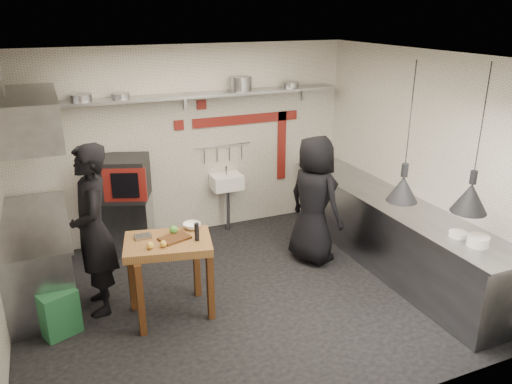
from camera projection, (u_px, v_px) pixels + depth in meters
name	position (u px, v px, depth m)	size (l,w,h in m)	color
floor	(239.00, 297.00, 5.99)	(5.00, 5.00, 0.00)	black
ceiling	(236.00, 57.00, 5.02)	(5.00, 5.00, 0.00)	beige
wall_back	(186.00, 143.00, 7.32)	(5.00, 0.04, 2.80)	silver
wall_front	(340.00, 275.00, 3.69)	(5.00, 0.04, 2.80)	silver
wall_right	(419.00, 162.00, 6.43)	(0.04, 4.20, 2.80)	silver
red_band_horiz	(247.00, 119.00, 7.55)	(1.70, 0.02, 0.14)	maroon
red_band_vert	(282.00, 146.00, 7.94)	(0.14, 0.02, 1.10)	maroon
red_tile_a	(202.00, 105.00, 7.20)	(0.14, 0.02, 0.14)	maroon
red_tile_b	(179.00, 125.00, 7.17)	(0.14, 0.02, 0.14)	maroon
back_shelf	(187.00, 96.00, 6.91)	(4.60, 0.34, 0.04)	gray
shelf_bracket_left	(41.00, 111.00, 6.38)	(0.04, 0.06, 0.24)	gray
shelf_bracket_mid	(185.00, 101.00, 7.08)	(0.04, 0.06, 0.24)	gray
shelf_bracket_right	(303.00, 93.00, 7.78)	(0.04, 0.06, 0.24)	gray
pan_far_left	(81.00, 98.00, 6.38)	(0.28, 0.28, 0.09)	gray
pan_mid_left	(121.00, 96.00, 6.56)	(0.24, 0.24, 0.07)	gray
stock_pot	(241.00, 84.00, 7.17)	(0.31, 0.31, 0.20)	gray
pan_right	(290.00, 85.00, 7.48)	(0.26, 0.26, 0.08)	gray
oven_stand	(129.00, 224.00, 7.04)	(0.62, 0.56, 0.80)	gray
combi_oven	(124.00, 178.00, 6.78)	(0.63, 0.59, 0.58)	black
oven_door	(125.00, 185.00, 6.51)	(0.56, 0.03, 0.46)	maroon
oven_glass	(125.00, 186.00, 6.49)	(0.35, 0.02, 0.34)	black
hand_sink	(227.00, 182.00, 7.58)	(0.46, 0.34, 0.22)	white
sink_tap	(226.00, 170.00, 7.52)	(0.03, 0.03, 0.14)	gray
sink_drain	(228.00, 209.00, 7.70)	(0.06, 0.06, 0.66)	gray
utensil_rail	(223.00, 145.00, 7.51)	(0.02, 0.02, 0.90)	gray
counter_right	(389.00, 233.00, 6.63)	(0.70, 3.80, 0.90)	gray
counter_right_top	(393.00, 201.00, 6.47)	(0.76, 3.90, 0.03)	gray
plate_stack	(478.00, 241.00, 5.19)	(0.22, 0.22, 0.11)	white
small_bowl_right	(458.00, 234.00, 5.41)	(0.20, 0.20, 0.05)	white
counter_left	(39.00, 259.00, 5.95)	(0.70, 1.90, 0.90)	gray
counter_left_top	(33.00, 223.00, 5.79)	(0.76, 2.00, 0.03)	gray
extractor_hood	(21.00, 118.00, 5.38)	(0.78, 1.60, 0.50)	gray
green_bin	(57.00, 311.00, 5.28)	(0.37, 0.37, 0.50)	#216037
prep_table	(170.00, 278.00, 5.51)	(0.92, 0.64, 0.92)	olive
cutting_board	(175.00, 238.00, 5.37)	(0.31, 0.22, 0.03)	#532E15
pepper_mill	(197.00, 232.00, 5.31)	(0.05, 0.05, 0.20)	black
lemon_a	(150.00, 245.00, 5.15)	(0.08, 0.08, 0.08)	gold
lemon_b	(163.00, 244.00, 5.18)	(0.07, 0.07, 0.07)	gold
veg_ball	(173.00, 230.00, 5.48)	(0.10, 0.10, 0.10)	#4C9735
steel_tray	(143.00, 237.00, 5.40)	(0.18, 0.12, 0.03)	gray
bowl	(192.00, 226.00, 5.63)	(0.20, 0.20, 0.06)	white
heat_lamp_near	(409.00, 134.00, 4.98)	(0.32, 0.32, 1.44)	black
heat_lamp_far	(479.00, 141.00, 4.87)	(0.37, 0.37, 1.51)	black
chef_left	(93.00, 230.00, 5.46)	(0.71, 0.47, 1.95)	black
chef_right	(314.00, 200.00, 6.61)	(0.85, 0.55, 1.74)	black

